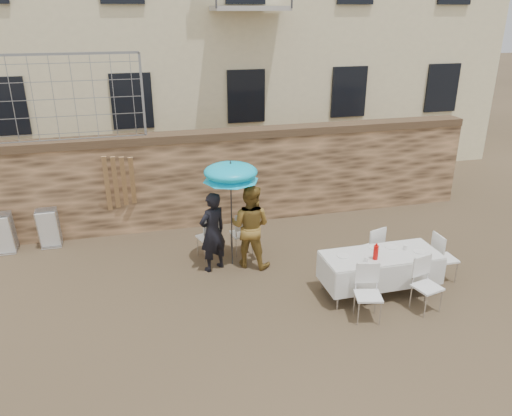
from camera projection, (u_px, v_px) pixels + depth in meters
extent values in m
plane|color=brown|center=(267.00, 345.00, 7.73)|extent=(80.00, 80.00, 0.00)
cube|color=brown|center=(210.00, 179.00, 11.81)|extent=(13.00, 0.50, 2.20)
imported|color=black|center=(213.00, 232.00, 9.69)|extent=(0.70, 0.61, 1.62)
imported|color=#B78938|center=(250.00, 226.00, 9.85)|extent=(1.05, 0.99, 1.71)
cylinder|color=#3F3F44|center=(232.00, 224.00, 9.84)|extent=(0.03, 0.03, 1.80)
cone|color=#09BBE5|center=(231.00, 175.00, 9.47)|extent=(1.08, 1.08, 0.22)
cube|color=silver|center=(381.00, 255.00, 8.92)|extent=(2.10, 0.85, 0.05)
cylinder|color=silver|center=(338.00, 290.00, 8.53)|extent=(0.04, 0.04, 0.74)
cylinder|color=silver|center=(436.00, 277.00, 8.97)|extent=(0.04, 0.04, 0.74)
cylinder|color=silver|center=(323.00, 271.00, 9.15)|extent=(0.04, 0.04, 0.74)
cylinder|color=silver|center=(416.00, 259.00, 9.59)|extent=(0.04, 0.04, 0.74)
cylinder|color=red|center=(376.00, 253.00, 8.68)|extent=(0.09, 0.09, 0.26)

